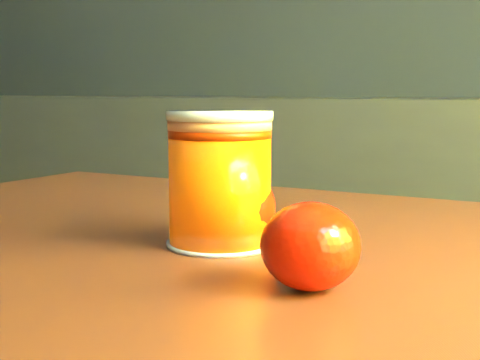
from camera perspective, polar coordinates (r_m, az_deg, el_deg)
The scene contains 4 objects.
kitchen_counter at distance 2.25m, azimuth 0.51°, elevation -4.46°, with size 3.15×0.60×0.90m, color #434347.
juice_glass at distance 0.56m, azimuth -1.72°, elevation 0.01°, with size 0.09×0.09×0.11m.
orange_front at distance 0.56m, azimuth -0.78°, elevation -2.27°, with size 0.08×0.08×0.07m, color red.
orange_back at distance 0.44m, azimuth 6.03°, elevation -5.63°, with size 0.07×0.07×0.06m, color red.
Camera 1 is at (1.15, -0.43, 0.92)m, focal length 50.00 mm.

